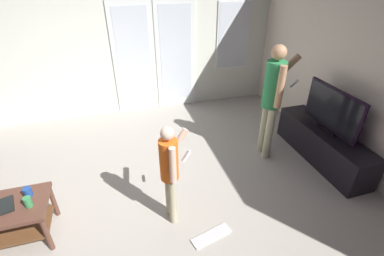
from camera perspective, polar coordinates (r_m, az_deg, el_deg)
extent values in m
cube|color=#A69F94|center=(3.44, -12.40, -16.22)|extent=(6.18, 5.26, 0.02)
cube|color=silver|center=(5.10, -17.31, 17.29)|extent=(6.18, 0.06, 2.76)
cube|color=white|center=(5.17, -11.97, 13.60)|extent=(0.74, 0.02, 2.03)
cube|color=silver|center=(5.14, -12.01, 14.09)|extent=(0.58, 0.01, 1.73)
cube|color=white|center=(5.28, -3.39, 14.57)|extent=(0.74, 0.02, 2.03)
cube|color=silver|center=(5.26, -3.37, 15.05)|extent=(0.58, 0.01, 1.73)
cube|color=white|center=(5.57, 8.64, 18.47)|extent=(0.68, 0.02, 1.26)
cube|color=silver|center=(5.56, 8.71, 18.43)|extent=(0.62, 0.01, 1.20)
cube|color=silver|center=(4.00, 34.34, 9.79)|extent=(0.06, 5.26, 2.76)
cube|color=brown|center=(3.32, -35.17, -13.70)|extent=(0.86, 0.53, 0.04)
cube|color=brown|center=(3.50, -33.74, -17.09)|extent=(0.78, 0.45, 0.02)
cylinder|color=brown|center=(3.19, -27.99, -19.06)|extent=(0.05, 0.05, 0.42)
cylinder|color=brown|center=(3.50, -26.94, -13.42)|extent=(0.05, 0.05, 0.42)
cube|color=black|center=(4.37, 25.57, -3.17)|extent=(0.42, 1.60, 0.48)
cube|color=black|center=(3.94, 32.77, -8.91)|extent=(0.36, 0.02, 0.27)
cube|color=black|center=(4.24, 26.35, -0.25)|extent=(0.08, 0.34, 0.04)
cube|color=black|center=(4.11, 27.34, 3.45)|extent=(0.04, 0.97, 0.58)
cube|color=black|center=(4.10, 27.14, 3.42)|extent=(0.00, 0.92, 0.53)
cylinder|color=#ABA885|center=(4.04, 15.73, -1.23)|extent=(0.11, 0.11, 0.80)
cylinder|color=#ABA885|center=(4.17, 14.75, 0.02)|extent=(0.11, 0.11, 0.80)
cylinder|color=#2B8249|center=(3.79, 16.71, 8.65)|extent=(0.26, 0.26, 0.63)
sphere|color=tan|center=(3.66, 17.73, 14.84)|extent=(0.19, 0.19, 0.19)
cylinder|color=tan|center=(3.64, 17.98, 8.08)|extent=(0.09, 0.09, 0.56)
cylinder|color=tan|center=(3.99, 18.49, 11.28)|extent=(0.47, 0.14, 0.45)
cube|color=white|center=(4.15, 20.50, 8.78)|extent=(0.12, 0.05, 0.12)
cylinder|color=tan|center=(3.03, -4.04, -15.18)|extent=(0.08, 0.08, 0.58)
cylinder|color=tan|center=(3.12, -4.80, -13.60)|extent=(0.08, 0.08, 0.58)
cylinder|color=orange|center=(2.73, -4.86, -6.67)|extent=(0.19, 0.19, 0.46)
sphere|color=beige|center=(2.55, -5.17, -1.10)|extent=(0.14, 0.14, 0.14)
cylinder|color=beige|center=(2.62, -4.02, -7.83)|extent=(0.07, 0.07, 0.41)
cylinder|color=beige|center=(2.82, -3.45, -3.66)|extent=(0.29, 0.09, 0.37)
cube|color=white|center=(2.95, -1.20, -5.84)|extent=(0.11, 0.05, 0.13)
cube|color=white|center=(3.11, 4.05, -21.54)|extent=(0.46, 0.23, 0.02)
cube|color=silver|center=(3.10, 4.06, -21.42)|extent=(0.41, 0.19, 0.00)
cylinder|color=#37884D|center=(3.14, -31.08, -13.08)|extent=(0.07, 0.07, 0.11)
cylinder|color=#1E4694|center=(3.26, -31.11, -11.38)|extent=(0.08, 0.08, 0.10)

